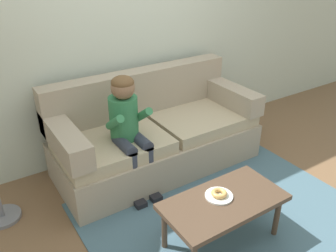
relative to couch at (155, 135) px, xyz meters
The scene contains 9 objects.
ground 0.92m from the couch, 85.16° to the right, with size 10.00×10.00×0.00m, color brown.
wall_back 1.19m from the couch, 82.56° to the left, with size 8.00×0.10×2.80m, color beige.
area_rug 1.15m from the couch, 86.26° to the right, with size 2.27×1.94×0.01m, color #476675.
couch is the anchor object (origin of this frame).
coffee_table 1.24m from the couch, 96.61° to the right, with size 0.93×0.49×0.41m.
person_child 0.55m from the couch, 152.34° to the right, with size 0.34×0.58×1.10m.
plate 1.19m from the couch, 97.28° to the right, with size 0.21×0.21×0.01m, color white.
donut 1.20m from the couch, 97.28° to the right, with size 0.12×0.12×0.04m, color tan.
toy_controller 1.00m from the couch, 51.88° to the right, with size 0.23×0.09×0.05m.
Camera 1 is at (-1.68, -1.88, 2.08)m, focal length 37.49 mm.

